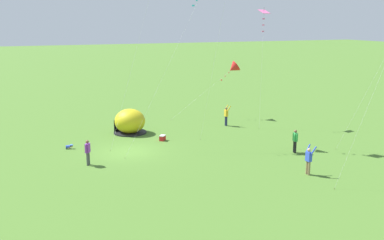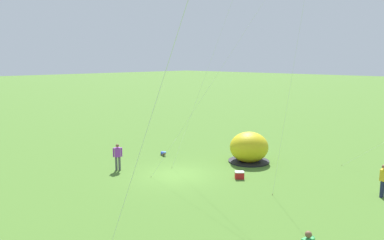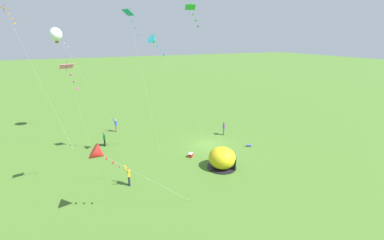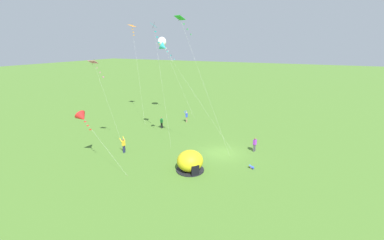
{
  "view_description": "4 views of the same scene",
  "coord_description": "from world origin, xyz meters",
  "px_view_note": "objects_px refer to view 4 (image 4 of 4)",
  "views": [
    {
      "loc": [
        31.19,
        -7.75,
        9.49
      ],
      "look_at": [
        1.14,
        4.51,
        2.25
      ],
      "focal_mm": 42.0,
      "sensor_mm": 36.0,
      "label": 1
    },
    {
      "loc": [
        15.18,
        16.19,
        7.03
      ],
      "look_at": [
        -0.26,
        1.05,
        3.5
      ],
      "focal_mm": 35.0,
      "sensor_mm": 36.0,
      "label": 2
    },
    {
      "loc": [
        -24.56,
        13.58,
        12.15
      ],
      "look_at": [
        1.3,
        1.51,
        2.91
      ],
      "focal_mm": 24.0,
      "sensor_mm": 36.0,
      "label": 3
    },
    {
      "loc": [
        -26.36,
        -8.64,
        12.2
      ],
      "look_at": [
        1.41,
        4.49,
        3.04
      ],
      "focal_mm": 24.0,
      "sensor_mm": 36.0,
      "label": 4
    }
  ],
  "objects_px": {
    "toddler_crawling": "(252,167)",
    "person_flying_kite": "(187,116)",
    "kite_teal": "(155,30)",
    "kite_red": "(82,117)",
    "person_watching_sky": "(162,122)",
    "kite_cyan": "(163,47)",
    "cooler_box": "(189,153)",
    "kite_green": "(182,24)",
    "person_center_field": "(124,145)",
    "kite_white": "(162,42)",
    "kite_pink": "(95,66)",
    "person_near_tent": "(255,144)",
    "kite_orange": "(132,28)",
    "popup_tent": "(190,161)"
  },
  "relations": [
    {
      "from": "toddler_crawling",
      "to": "person_flying_kite",
      "type": "height_order",
      "value": "person_flying_kite"
    },
    {
      "from": "kite_teal",
      "to": "kite_red",
      "type": "xyz_separation_m",
      "value": [
        -7.66,
        4.34,
        -8.79
      ]
    },
    {
      "from": "person_watching_sky",
      "to": "kite_cyan",
      "type": "height_order",
      "value": "kite_cyan"
    },
    {
      "from": "cooler_box",
      "to": "kite_red",
      "type": "bearing_deg",
      "value": 122.71
    },
    {
      "from": "kite_green",
      "to": "person_center_field",
      "type": "bearing_deg",
      "value": 105.31
    },
    {
      "from": "kite_white",
      "to": "kite_pink",
      "type": "bearing_deg",
      "value": -176.69
    },
    {
      "from": "person_center_field",
      "to": "person_flying_kite",
      "type": "distance_m",
      "value": 14.0
    },
    {
      "from": "person_near_tent",
      "to": "kite_pink",
      "type": "bearing_deg",
      "value": 110.84
    },
    {
      "from": "person_center_field",
      "to": "kite_green",
      "type": "bearing_deg",
      "value": -74.69
    },
    {
      "from": "cooler_box",
      "to": "toddler_crawling",
      "type": "relative_size",
      "value": 1.15
    },
    {
      "from": "person_near_tent",
      "to": "kite_teal",
      "type": "distance_m",
      "value": 17.41
    },
    {
      "from": "person_center_field",
      "to": "kite_white",
      "type": "distance_m",
      "value": 20.31
    },
    {
      "from": "person_flying_kite",
      "to": "toddler_crawling",
      "type": "bearing_deg",
      "value": -131.41
    },
    {
      "from": "person_flying_kite",
      "to": "kite_pink",
      "type": "distance_m",
      "value": 16.91
    },
    {
      "from": "kite_cyan",
      "to": "kite_red",
      "type": "distance_m",
      "value": 11.37
    },
    {
      "from": "kite_orange",
      "to": "kite_white",
      "type": "xyz_separation_m",
      "value": [
        2.15,
        -4.18,
        -2.12
      ]
    },
    {
      "from": "cooler_box",
      "to": "kite_cyan",
      "type": "relative_size",
      "value": 0.05
    },
    {
      "from": "person_watching_sky",
      "to": "kite_white",
      "type": "distance_m",
      "value": 13.71
    },
    {
      "from": "toddler_crawling",
      "to": "kite_teal",
      "type": "distance_m",
      "value": 18.39
    },
    {
      "from": "person_flying_kite",
      "to": "kite_teal",
      "type": "height_order",
      "value": "kite_teal"
    },
    {
      "from": "kite_red",
      "to": "cooler_box",
      "type": "bearing_deg",
      "value": -57.29
    },
    {
      "from": "person_watching_sky",
      "to": "person_center_field",
      "type": "height_order",
      "value": "person_center_field"
    },
    {
      "from": "person_near_tent",
      "to": "person_flying_kite",
      "type": "distance_m",
      "value": 14.36
    },
    {
      "from": "person_center_field",
      "to": "kite_cyan",
      "type": "relative_size",
      "value": 0.15
    },
    {
      "from": "kite_cyan",
      "to": "person_watching_sky",
      "type": "bearing_deg",
      "value": 36.0
    },
    {
      "from": "kite_pink",
      "to": "kite_orange",
      "type": "bearing_deg",
      "value": 20.38
    },
    {
      "from": "popup_tent",
      "to": "kite_pink",
      "type": "relative_size",
      "value": 0.27
    },
    {
      "from": "toddler_crawling",
      "to": "kite_green",
      "type": "xyz_separation_m",
      "value": [
        -0.47,
        7.49,
        13.89
      ]
    },
    {
      "from": "popup_tent",
      "to": "person_watching_sky",
      "type": "xyz_separation_m",
      "value": [
        10.27,
        9.68,
        -0.03
      ]
    },
    {
      "from": "popup_tent",
      "to": "kite_cyan",
      "type": "distance_m",
      "value": 12.63
    },
    {
      "from": "toddler_crawling",
      "to": "kite_orange",
      "type": "bearing_deg",
      "value": 62.96
    },
    {
      "from": "kite_red",
      "to": "kite_pink",
      "type": "bearing_deg",
      "value": 17.18
    },
    {
      "from": "popup_tent",
      "to": "person_near_tent",
      "type": "xyz_separation_m",
      "value": [
        7.47,
        -4.8,
        -0.03
      ]
    },
    {
      "from": "cooler_box",
      "to": "kite_green",
      "type": "height_order",
      "value": "kite_green"
    },
    {
      "from": "person_center_field",
      "to": "kite_cyan",
      "type": "distance_m",
      "value": 11.94
    },
    {
      "from": "cooler_box",
      "to": "toddler_crawling",
      "type": "xyz_separation_m",
      "value": [
        -0.39,
        -7.28,
        -0.04
      ]
    },
    {
      "from": "popup_tent",
      "to": "kite_teal",
      "type": "xyz_separation_m",
      "value": [
        5.03,
        6.85,
        12.67
      ]
    },
    {
      "from": "kite_cyan",
      "to": "kite_red",
      "type": "relative_size",
      "value": 1.79
    },
    {
      "from": "person_flying_kite",
      "to": "kite_teal",
      "type": "xyz_separation_m",
      "value": [
        -9.58,
        -0.81,
        12.67
      ]
    },
    {
      "from": "toddler_crawling",
      "to": "person_center_field",
      "type": "xyz_separation_m",
      "value": [
        -2.35,
        14.35,
        0.82
      ]
    },
    {
      "from": "popup_tent",
      "to": "person_center_field",
      "type": "height_order",
      "value": "popup_tent"
    },
    {
      "from": "kite_orange",
      "to": "popup_tent",
      "type": "bearing_deg",
      "value": -130.17
    },
    {
      "from": "person_flying_kite",
      "to": "kite_teal",
      "type": "relative_size",
      "value": 0.13
    },
    {
      "from": "toddler_crawling",
      "to": "kite_red",
      "type": "bearing_deg",
      "value": 108.7
    },
    {
      "from": "person_center_field",
      "to": "person_flying_kite",
      "type": "bearing_deg",
      "value": -4.93
    },
    {
      "from": "kite_green",
      "to": "kite_white",
      "type": "distance_m",
      "value": 18.24
    },
    {
      "from": "kite_orange",
      "to": "kite_green",
      "type": "xyz_separation_m",
      "value": [
        -12.15,
        -15.39,
        -0.52
      ]
    },
    {
      "from": "person_center_field",
      "to": "kite_teal",
      "type": "relative_size",
      "value": 0.13
    },
    {
      "from": "kite_pink",
      "to": "kite_red",
      "type": "bearing_deg",
      "value": -162.82
    },
    {
      "from": "kite_green",
      "to": "person_near_tent",
      "type": "bearing_deg",
      "value": -54.09
    }
  ]
}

